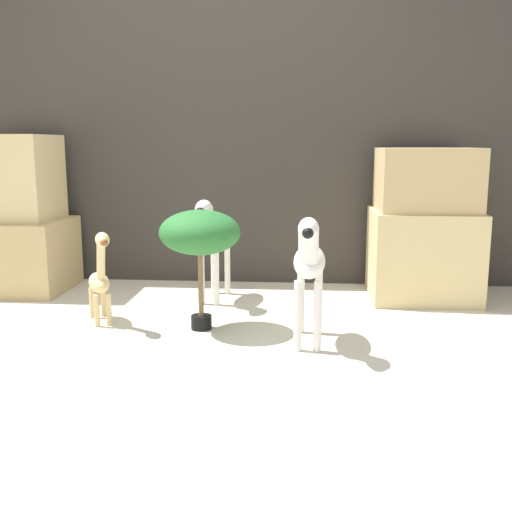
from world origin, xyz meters
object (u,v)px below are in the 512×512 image
object	(u,v)px
giraffe_figurine	(100,277)
potted_palm_front	(200,234)
zebra_right	(309,263)
zebra_left	(212,236)

from	to	relation	value
giraffe_figurine	potted_palm_front	distance (m)	0.63
giraffe_figurine	potted_palm_front	bearing A→B (deg)	-5.56
zebra_right	giraffe_figurine	size ratio (longest dim) A/B	1.24
giraffe_figurine	zebra_right	bearing A→B (deg)	-13.26
giraffe_figurine	zebra_left	bearing A→B (deg)	44.76
zebra_right	potted_palm_front	bearing A→B (deg)	159.53
giraffe_figurine	potted_palm_front	size ratio (longest dim) A/B	0.83
zebra_right	zebra_left	distance (m)	1.02
zebra_right	giraffe_figurine	world-z (taller)	zebra_right
zebra_left	potted_palm_front	distance (m)	0.61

